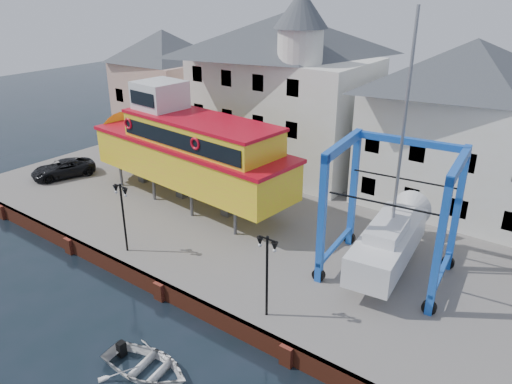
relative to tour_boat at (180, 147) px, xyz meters
The scene contains 12 objects.
ground 12.06m from the tour_boat, 51.43° to the right, with size 140.00×140.00×0.00m, color black.
hardstanding 8.47m from the tour_boat, 18.87° to the left, with size 44.00×22.00×1.00m, color slate.
quay_wall 11.79m from the tour_boat, 51.09° to the right, with size 44.00×0.47×1.00m.
building_pink 14.58m from the tour_boat, 139.90° to the left, with size 8.00×7.00×10.30m.
building_white_main 10.27m from the tour_boat, 78.28° to the left, with size 14.00×8.30×14.00m.
building_white_right 19.05m from the tour_boat, 33.08° to the left, with size 12.00×8.00×11.20m.
lamp_post_left 8.01m from the tour_boat, 68.77° to the right, with size 1.12×0.32×4.20m.
lamp_post_right 14.90m from the tour_boat, 30.00° to the right, with size 1.12×0.32×4.20m.
tour_boat is the anchor object (origin of this frame).
travel_lift 15.84m from the tour_boat, ahead, with size 6.88×9.16×13.52m.
van 11.25m from the tour_boat, 165.08° to the right, with size 2.22×4.81×1.34m, color black.
motorboat_b 17.05m from the tour_boat, 50.86° to the right, with size 2.96×4.15×0.86m, color silver.
Camera 1 is at (17.22, -14.48, 15.58)m, focal length 35.00 mm.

